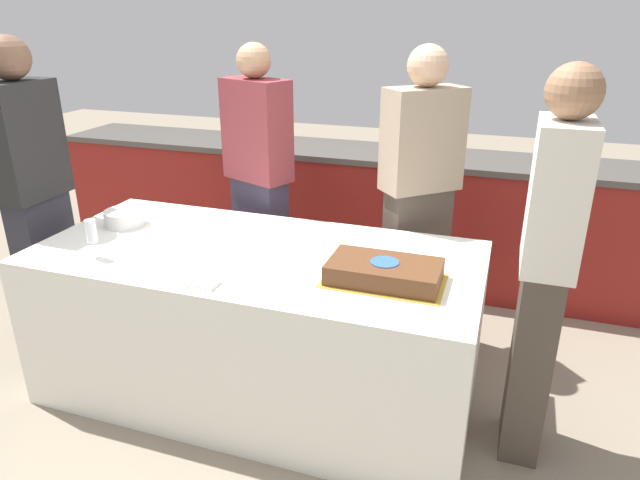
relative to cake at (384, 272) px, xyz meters
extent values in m
plane|color=gray|center=(-0.65, 0.12, -0.82)|extent=(14.00, 14.00, 0.00)
cube|color=maroon|center=(-0.65, 1.68, -0.38)|extent=(4.40, 0.55, 0.88)
cube|color=#4C4742|center=(-0.65, 1.68, 0.08)|extent=(4.40, 0.58, 0.04)
cube|color=white|center=(-0.65, 0.12, -0.43)|extent=(2.10, 0.98, 0.77)
cube|color=gold|center=(0.00, 0.00, -0.04)|extent=(0.50, 0.30, 0.00)
cube|color=#56331C|center=(0.00, 0.00, 0.00)|extent=(0.46, 0.26, 0.08)
cylinder|color=#2D5BB7|center=(0.00, 0.00, 0.05)|extent=(0.12, 0.12, 0.00)
cylinder|color=white|center=(-1.44, 0.22, 0.00)|extent=(0.21, 0.21, 0.08)
cylinder|color=white|center=(-1.31, -0.19, -0.04)|extent=(0.06, 0.06, 0.00)
cylinder|color=white|center=(-1.31, -0.19, 0.00)|extent=(0.01, 0.01, 0.07)
cylinder|color=white|center=(-1.31, -0.19, 0.09)|extent=(0.05, 0.05, 0.11)
cylinder|color=white|center=(-0.01, 0.28, -0.04)|extent=(0.19, 0.19, 0.00)
cube|color=white|center=(-0.71, -0.28, -0.03)|extent=(0.15, 0.09, 0.02)
cube|color=#4C4238|center=(0.00, 0.83, -0.35)|extent=(0.36, 0.35, 0.94)
cube|color=tan|center=(0.00, 0.83, 0.39)|extent=(0.44, 0.42, 0.53)
sphere|color=#D8AD89|center=(0.00, 0.83, 0.76)|extent=(0.21, 0.21, 0.21)
cube|color=#282833|center=(-1.92, 0.12, -0.36)|extent=(0.16, 0.32, 0.91)
cube|color=black|center=(-1.92, 0.12, 0.39)|extent=(0.20, 0.38, 0.60)
sphere|color=brown|center=(-1.92, 0.12, 0.80)|extent=(0.22, 0.22, 0.22)
cube|color=#4C4238|center=(0.63, 0.12, -0.37)|extent=(0.16, 0.29, 0.89)
cube|color=silver|center=(0.63, 0.12, 0.36)|extent=(0.20, 0.35, 0.58)
sphere|color=#936B4C|center=(0.63, 0.12, 0.75)|extent=(0.20, 0.20, 0.20)
cube|color=#383347|center=(-0.95, 0.83, -0.36)|extent=(0.37, 0.28, 0.91)
cube|color=brown|center=(-0.95, 0.83, 0.38)|extent=(0.44, 0.34, 0.57)
sphere|color=tan|center=(-0.95, 0.83, 0.76)|extent=(0.19, 0.19, 0.19)
camera|label=1|loc=(0.44, -2.12, 1.02)|focal=32.00mm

